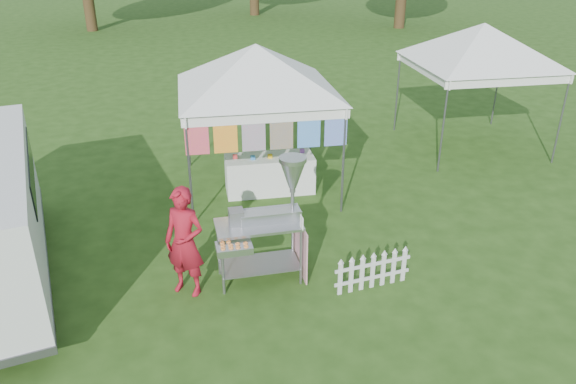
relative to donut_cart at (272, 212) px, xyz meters
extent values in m
plane|color=#254413|center=(0.23, -0.09, -1.17)|extent=(120.00, 120.00, 0.00)
cylinder|color=#59595E|center=(-1.19, 1.99, -0.12)|extent=(0.04, 0.04, 2.10)
cylinder|color=#59595E|center=(1.65, 1.99, -0.12)|extent=(0.04, 0.04, 2.10)
cylinder|color=#59595E|center=(-1.19, 4.83, -0.12)|extent=(0.04, 0.04, 2.10)
cylinder|color=#59595E|center=(1.65, 4.83, -0.12)|extent=(0.04, 0.04, 2.10)
cube|color=white|center=(0.23, 1.99, 0.83)|extent=(3.00, 0.03, 0.22)
cube|color=white|center=(0.23, 4.83, 0.83)|extent=(3.00, 0.03, 0.22)
pyramid|color=white|center=(0.23, 3.41, 1.83)|extent=(4.24, 4.24, 0.90)
cylinder|color=#59595E|center=(0.23, 1.99, 0.91)|extent=(3.00, 0.03, 0.03)
cube|color=#BA177F|center=(-1.02, 1.99, 0.56)|extent=(0.42, 0.01, 0.70)
cube|color=#EC441A|center=(-0.52, 1.99, 0.56)|extent=(0.42, 0.01, 0.70)
cube|color=#31BA93|center=(-0.02, 1.99, 0.56)|extent=(0.42, 0.01, 0.70)
cube|color=orange|center=(0.48, 1.99, 0.56)|extent=(0.42, 0.01, 0.70)
cube|color=blue|center=(0.98, 1.99, 0.56)|extent=(0.42, 0.01, 0.70)
cube|color=purple|center=(1.48, 1.99, 0.56)|extent=(0.42, 0.01, 0.70)
cylinder|color=#59595E|center=(4.31, 3.49, -0.12)|extent=(0.04, 0.04, 2.10)
cylinder|color=#59595E|center=(7.15, 3.49, -0.12)|extent=(0.04, 0.04, 2.10)
cylinder|color=#59595E|center=(4.31, 6.33, -0.12)|extent=(0.04, 0.04, 2.10)
cylinder|color=#59595E|center=(7.15, 6.33, -0.12)|extent=(0.04, 0.04, 2.10)
cube|color=white|center=(5.73, 3.49, 0.83)|extent=(3.00, 0.03, 0.22)
cube|color=white|center=(5.73, 6.33, 0.83)|extent=(3.00, 0.03, 0.22)
pyramid|color=white|center=(5.73, 4.91, 1.83)|extent=(4.24, 4.24, 0.90)
cylinder|color=#59595E|center=(5.73, 3.49, 0.91)|extent=(3.00, 0.03, 0.03)
cylinder|color=gray|center=(-0.79, -0.30, -0.69)|extent=(0.05, 0.05, 0.97)
cylinder|color=gray|center=(0.40, -0.25, -0.69)|extent=(0.05, 0.05, 0.97)
cylinder|color=gray|center=(-0.82, 0.25, -0.69)|extent=(0.05, 0.05, 0.97)
cylinder|color=gray|center=(0.37, 0.30, -0.69)|extent=(0.05, 0.05, 0.97)
cube|color=gray|center=(-0.21, 0.00, -0.90)|extent=(1.26, 0.67, 0.02)
cube|color=#B7B7BC|center=(-0.21, 0.00, -0.20)|extent=(1.32, 0.71, 0.04)
cube|color=#B7B7BC|center=(-0.02, 0.06, -0.10)|extent=(0.93, 0.31, 0.16)
cube|color=gray|center=(-0.54, 0.04, -0.06)|extent=(0.23, 0.25, 0.24)
cylinder|color=gray|center=(0.32, 0.08, 0.28)|extent=(0.06, 0.06, 0.97)
cone|color=#B7B7BC|center=(0.32, 0.08, 0.55)|extent=(0.41, 0.41, 0.43)
cylinder|color=#B7B7BC|center=(0.32, 0.08, 0.79)|extent=(0.43, 0.43, 0.06)
cube|color=#B7B7BC|center=(-0.62, -0.43, -0.31)|extent=(0.53, 0.35, 0.11)
cube|color=#CC8995|center=(0.45, 0.03, -0.69)|extent=(0.06, 0.81, 0.87)
cube|color=white|center=(0.40, -0.28, -0.07)|extent=(0.02, 0.15, 0.19)
imported|color=maroon|center=(-1.32, -0.13, -0.31)|extent=(0.75, 0.68, 1.72)
cube|color=black|center=(-3.65, 1.43, 0.37)|extent=(0.66, 2.66, 0.55)
cylinder|color=black|center=(-3.26, -0.73, -0.84)|extent=(0.37, 0.71, 0.68)
cylinder|color=black|center=(-4.01, 2.37, -0.84)|extent=(0.37, 0.71, 0.68)
cube|color=silver|center=(0.92, -0.63, -0.89)|extent=(0.07, 0.03, 0.56)
cube|color=silver|center=(1.10, -0.60, -0.89)|extent=(0.07, 0.03, 0.56)
cube|color=silver|center=(1.27, -0.57, -0.89)|extent=(0.07, 0.03, 0.56)
cube|color=silver|center=(1.45, -0.54, -0.89)|extent=(0.07, 0.03, 0.56)
cube|color=silver|center=(1.63, -0.51, -0.89)|extent=(0.07, 0.03, 0.56)
cube|color=silver|center=(1.81, -0.49, -0.89)|extent=(0.07, 0.03, 0.56)
cube|color=silver|center=(1.98, -0.46, -0.89)|extent=(0.07, 0.03, 0.56)
cube|color=silver|center=(1.45, -0.54, -0.99)|extent=(1.25, 0.23, 0.05)
cube|color=silver|center=(1.45, -0.54, -0.75)|extent=(1.25, 0.23, 0.05)
cube|color=white|center=(0.43, 3.14, -0.79)|extent=(1.80, 0.70, 0.77)
camera|label=1|loc=(-1.09, -7.36, 3.90)|focal=35.00mm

